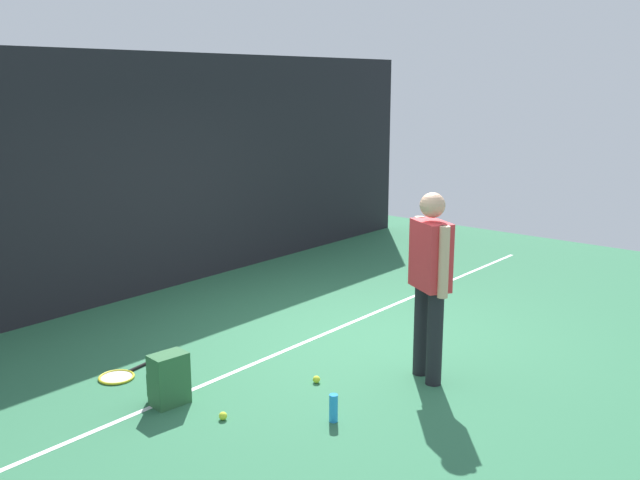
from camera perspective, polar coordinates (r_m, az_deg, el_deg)
ground_plane at (r=7.48m, az=2.38°, el=-7.92°), size 12.00×12.00×0.00m
back_fence at (r=9.21m, az=-12.57°, el=5.25°), size 10.00×0.10×2.98m
court_line at (r=7.65m, az=0.62°, el=-7.42°), size 9.00×0.05×0.00m
tennis_player at (r=6.29m, az=8.81°, el=-2.82°), size 0.39×0.47×1.70m
tennis_racket at (r=6.82m, az=-15.81°, el=-10.44°), size 0.63×0.37×0.03m
backpack at (r=6.13m, az=-12.08°, el=-10.88°), size 0.32×0.31×0.44m
tennis_ball_near_player at (r=6.45m, az=-0.29°, el=-11.11°), size 0.07×0.07×0.07m
tennis_ball_by_fence at (r=5.86m, az=-7.78°, el=-13.79°), size 0.07×0.07×0.07m
water_bottle at (r=5.75m, az=1.09°, el=-13.31°), size 0.07×0.07×0.23m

